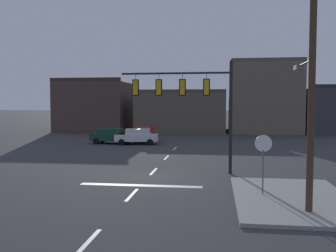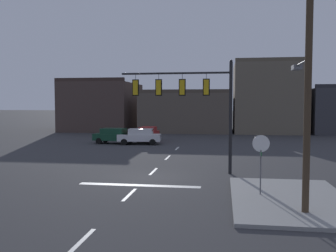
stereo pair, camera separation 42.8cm
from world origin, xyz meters
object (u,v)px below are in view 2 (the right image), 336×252
(stop_sign, at_px, (261,150))
(utility_pole, at_px, (307,77))
(car_lot_nearside, at_px, (140,136))
(signal_mast_near_side, at_px, (192,96))
(car_lot_farside, at_px, (148,134))
(car_lot_middle, at_px, (115,135))

(stop_sign, height_order, utility_pole, utility_pole)
(stop_sign, xyz_separation_m, car_lot_nearside, (-10.26, 20.63, -1.29))
(stop_sign, bearing_deg, signal_mast_near_side, 122.51)
(signal_mast_near_side, height_order, car_lot_nearside, signal_mast_near_side)
(car_lot_farside, height_order, utility_pole, utility_pole)
(car_lot_nearside, relative_size, utility_pole, 0.47)
(car_lot_nearside, height_order, utility_pole, utility_pole)
(car_lot_middle, height_order, utility_pole, utility_pole)
(car_lot_middle, bearing_deg, stop_sign, -58.06)
(stop_sign, xyz_separation_m, utility_pole, (1.41, -2.40, 3.06))
(car_lot_nearside, xyz_separation_m, car_lot_farside, (0.20, 3.31, 0.00))
(stop_sign, relative_size, utility_pole, 0.29)
(car_lot_middle, height_order, car_lot_farside, same)
(car_lot_middle, bearing_deg, utility_pole, -58.22)
(stop_sign, bearing_deg, car_lot_farside, 112.79)
(signal_mast_near_side, xyz_separation_m, car_lot_farside, (-6.48, 18.32, -3.84))
(car_lot_farside, xyz_separation_m, utility_pole, (11.47, -26.35, 4.35))
(signal_mast_near_side, bearing_deg, utility_pole, -58.11)
(car_lot_nearside, bearing_deg, car_lot_farside, 86.55)
(utility_pole, bearing_deg, stop_sign, 120.41)
(utility_pole, bearing_deg, car_lot_middle, 121.78)
(car_lot_farside, bearing_deg, signal_mast_near_side, -70.53)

